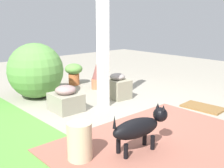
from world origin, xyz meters
The scene contains 11 objects.
ground_plane centered at (0.00, 0.00, 0.00)m, with size 12.00×12.00×0.00m, color #9D9786.
brick_path centered at (-1.08, 0.34, 0.01)m, with size 1.80×2.40×0.02m, color #9B5C4C.
porch_pillar centered at (0.44, -0.06, 1.05)m, with size 0.14×0.14×2.10m, color white.
stone_planter_nearest centered at (0.64, -0.56, 0.20)m, with size 0.48×0.37×0.44m.
stone_planter_mid centered at (0.66, 0.50, 0.18)m, with size 0.48×0.42×0.40m.
round_shrub centered at (1.63, 0.49, 0.49)m, with size 0.98×0.98×0.98m, color #578F42.
terracotta_pot_spiky centered at (1.37, -0.68, 0.24)m, with size 0.20×0.20×0.51m.
terracotta_pot_broad centered at (1.97, -0.54, 0.28)m, with size 0.37×0.37×0.45m.
dog centered at (-0.99, 0.65, 0.28)m, with size 0.28×0.71×0.49m.
ceramic_urn centered at (-0.72, 1.23, 0.20)m, with size 0.25×0.25×0.40m, color #CEB591.
doormat centered at (-0.70, -1.16, 0.01)m, with size 0.63×0.37×0.03m, color brown.
Camera 1 is at (-2.79, 2.68, 1.41)m, focal length 43.96 mm.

